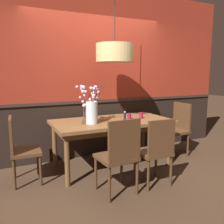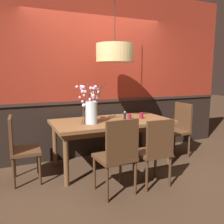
% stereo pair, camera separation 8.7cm
% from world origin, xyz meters
% --- Properties ---
extents(ground_plane, '(24.00, 24.00, 0.00)m').
position_xyz_m(ground_plane, '(0.00, 0.00, 0.00)').
color(ground_plane, '#422D1E').
extents(back_wall, '(5.50, 0.14, 2.98)m').
position_xyz_m(back_wall, '(0.00, 0.68, 1.48)').
color(back_wall, black).
rests_on(back_wall, ground).
extents(dining_table, '(1.87, 0.96, 0.76)m').
position_xyz_m(dining_table, '(0.00, 0.00, 0.68)').
color(dining_table, brown).
rests_on(dining_table, ground).
extents(chair_near_side_left, '(0.48, 0.46, 0.97)m').
position_xyz_m(chair_near_side_left, '(-0.32, -0.89, 0.54)').
color(chair_near_side_left, '#4C301C').
rests_on(chair_near_side_left, ground).
extents(chair_head_east_end, '(0.45, 0.46, 0.97)m').
position_xyz_m(chair_head_east_end, '(1.32, -0.00, 0.53)').
color(chair_head_east_end, '#4C301C').
rests_on(chair_head_east_end, ground).
extents(chair_head_west_end, '(0.41, 0.47, 0.93)m').
position_xyz_m(chair_head_west_end, '(-1.39, -0.01, 0.52)').
color(chair_head_west_end, '#4C301C').
rests_on(chair_head_west_end, ground).
extents(chair_far_side_left, '(0.48, 0.43, 0.98)m').
position_xyz_m(chair_far_side_left, '(-0.29, 0.92, 0.55)').
color(chair_far_side_left, '#4C301C').
rests_on(chair_far_side_left, ground).
extents(chair_near_side_right, '(0.42, 0.41, 0.93)m').
position_xyz_m(chair_near_side_right, '(0.23, -0.88, 0.51)').
color(chair_near_side_right, '#4C301C').
rests_on(chair_near_side_right, ground).
extents(vase_with_blossoms, '(0.43, 0.37, 0.62)m').
position_xyz_m(vase_with_blossoms, '(-0.38, -0.09, 0.98)').
color(vase_with_blossoms, silver).
rests_on(vase_with_blossoms, dining_table).
extents(candle_holder_nearer_center, '(0.07, 0.07, 0.09)m').
position_xyz_m(candle_holder_nearer_center, '(0.30, -0.02, 0.81)').
color(candle_holder_nearer_center, maroon).
rests_on(candle_holder_nearer_center, dining_table).
extents(candle_holder_nearer_edge, '(0.07, 0.07, 0.10)m').
position_xyz_m(candle_holder_nearer_edge, '(0.50, -0.07, 0.81)').
color(candle_holder_nearer_edge, maroon).
rests_on(candle_holder_nearer_edge, dining_table).
extents(condiment_bottle, '(0.04, 0.04, 0.15)m').
position_xyz_m(condiment_bottle, '(0.15, -0.15, 0.84)').
color(condiment_bottle, black).
rests_on(condiment_bottle, dining_table).
extents(pendant_lamp, '(0.59, 0.59, 1.30)m').
position_xyz_m(pendant_lamp, '(0.07, 0.05, 1.82)').
color(pendant_lamp, tan).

